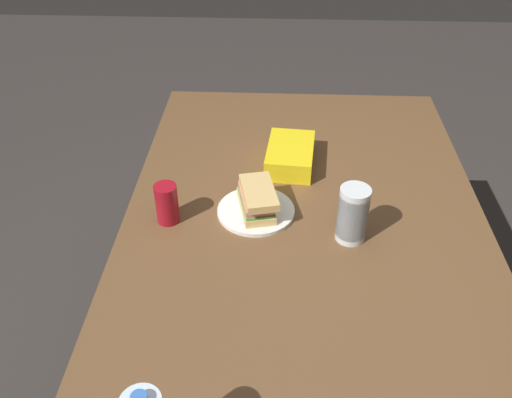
{
  "coord_description": "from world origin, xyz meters",
  "views": [
    {
      "loc": [
        1.24,
        -0.09,
        1.78
      ],
      "look_at": [
        -0.04,
        -0.15,
        0.82
      ],
      "focal_mm": 38.38,
      "sensor_mm": 36.0,
      "label": 1
    }
  ],
  "objects_px": {
    "plastic_cup_stack": "(353,214)",
    "paper_plate": "(256,211)",
    "chip_bag": "(290,155)",
    "soda_can_red": "(167,204)",
    "dining_table": "(304,243)",
    "sandwich": "(257,199)"
  },
  "relations": [
    {
      "from": "dining_table",
      "to": "plastic_cup_stack",
      "type": "height_order",
      "value": "plastic_cup_stack"
    },
    {
      "from": "dining_table",
      "to": "soda_can_red",
      "type": "relative_size",
      "value": 13.6
    },
    {
      "from": "dining_table",
      "to": "plastic_cup_stack",
      "type": "xyz_separation_m",
      "value": [
        0.07,
        0.12,
        0.17
      ]
    },
    {
      "from": "chip_bag",
      "to": "plastic_cup_stack",
      "type": "height_order",
      "value": "plastic_cup_stack"
    },
    {
      "from": "sandwich",
      "to": "chip_bag",
      "type": "xyz_separation_m",
      "value": [
        -0.27,
        0.1,
        -0.02
      ]
    },
    {
      "from": "sandwich",
      "to": "soda_can_red",
      "type": "distance_m",
      "value": 0.26
    },
    {
      "from": "soda_can_red",
      "to": "paper_plate",
      "type": "bearing_deg",
      "value": 100.67
    },
    {
      "from": "sandwich",
      "to": "soda_can_red",
      "type": "relative_size",
      "value": 1.61
    },
    {
      "from": "chip_bag",
      "to": "soda_can_red",
      "type": "bearing_deg",
      "value": 136.46
    },
    {
      "from": "soda_can_red",
      "to": "dining_table",
      "type": "bearing_deg",
      "value": 91.8
    },
    {
      "from": "dining_table",
      "to": "sandwich",
      "type": "height_order",
      "value": "sandwich"
    },
    {
      "from": "dining_table",
      "to": "soda_can_red",
      "type": "distance_m",
      "value": 0.42
    },
    {
      "from": "dining_table",
      "to": "sandwich",
      "type": "bearing_deg",
      "value": -102.66
    },
    {
      "from": "plastic_cup_stack",
      "to": "paper_plate",
      "type": "bearing_deg",
      "value": -110.57
    },
    {
      "from": "soda_can_red",
      "to": "plastic_cup_stack",
      "type": "xyz_separation_m",
      "value": [
        0.05,
        0.52,
        0.02
      ]
    },
    {
      "from": "soda_can_red",
      "to": "chip_bag",
      "type": "distance_m",
      "value": 0.47
    },
    {
      "from": "sandwich",
      "to": "soda_can_red",
      "type": "xyz_separation_m",
      "value": [
        0.04,
        -0.26,
        0.01
      ]
    },
    {
      "from": "paper_plate",
      "to": "sandwich",
      "type": "relative_size",
      "value": 1.17
    },
    {
      "from": "dining_table",
      "to": "chip_bag",
      "type": "distance_m",
      "value": 0.33
    },
    {
      "from": "dining_table",
      "to": "chip_bag",
      "type": "height_order",
      "value": "chip_bag"
    },
    {
      "from": "dining_table",
      "to": "soda_can_red",
      "type": "xyz_separation_m",
      "value": [
        0.01,
        -0.4,
        0.15
      ]
    },
    {
      "from": "paper_plate",
      "to": "soda_can_red",
      "type": "distance_m",
      "value": 0.26
    }
  ]
}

